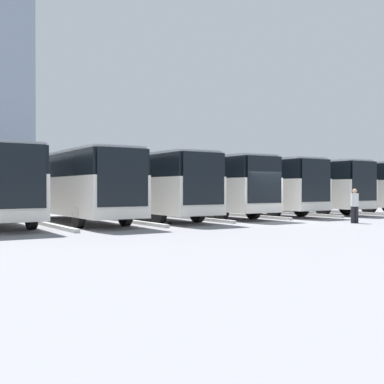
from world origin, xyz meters
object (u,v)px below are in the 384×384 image
(bus_4, at_px, (145,184))
(pedestrian, at_px, (355,205))
(bus_0, at_px, (337,185))
(bus_3, at_px, (201,185))
(bus_5, at_px, (75,184))
(bus_2, at_px, (249,185))
(bus_1, at_px, (294,185))

(bus_4, distance_m, pedestrian, 10.83)
(bus_0, height_order, bus_3, same)
(bus_5, height_order, pedestrian, bus_5)
(bus_4, bearing_deg, bus_2, -173.84)
(bus_1, distance_m, bus_2, 3.97)
(bus_0, xyz_separation_m, pedestrian, (9.17, 8.03, -1.00))
(bus_0, bearing_deg, bus_3, 0.28)
(bus_5, bearing_deg, bus_0, -177.72)
(bus_0, bearing_deg, pedestrian, 44.90)
(bus_3, bearing_deg, pedestrian, 110.87)
(bus_1, xyz_separation_m, bus_4, (11.87, 0.07, 0.00))
(bus_1, height_order, bus_4, same)
(bus_0, distance_m, bus_1, 3.99)
(bus_1, bearing_deg, bus_2, -0.29)
(bus_1, relative_size, bus_4, 1.00)
(bus_1, bearing_deg, bus_4, 4.01)
(bus_2, bearing_deg, bus_1, 179.71)
(bus_0, height_order, bus_2, same)
(bus_2, relative_size, pedestrian, 7.09)
(bus_0, relative_size, pedestrian, 7.09)
(bus_1, bearing_deg, bus_5, 3.79)
(bus_3, bearing_deg, bus_2, -175.13)
(bus_0, distance_m, pedestrian, 12.23)
(bus_4, xyz_separation_m, pedestrian, (-6.66, 8.48, -1.00))
(bus_3, distance_m, bus_5, 7.92)
(bus_2, xyz_separation_m, pedestrian, (1.26, 8.82, -1.00))
(bus_5, bearing_deg, bus_3, -174.72)
(bus_0, relative_size, bus_4, 1.00)
(bus_3, xyz_separation_m, bus_4, (3.96, 0.26, 0.00))
(bus_3, xyz_separation_m, bus_5, (7.92, 0.22, 0.00))
(bus_4, distance_m, bus_5, 3.96)
(bus_4, height_order, bus_5, same)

